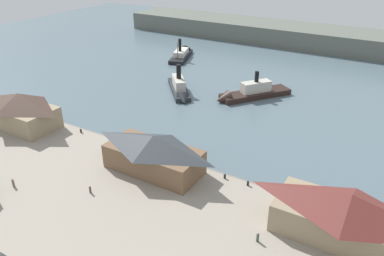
# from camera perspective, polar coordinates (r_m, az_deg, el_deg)

# --- Properties ---
(ground_plane) EXTENTS (320.00, 320.00, 0.00)m
(ground_plane) POSITION_cam_1_polar(r_m,az_deg,el_deg) (86.33, -2.38, -3.76)
(ground_plane) COLOR slate
(quay_promenade) EXTENTS (110.00, 36.00, 1.20)m
(quay_promenade) POSITION_cam_1_polar(r_m,az_deg,el_deg) (71.81, -12.15, -10.95)
(quay_promenade) COLOR #9E9384
(quay_promenade) RESTS_ON ground
(seawall_edge) EXTENTS (110.00, 0.80, 1.00)m
(seawall_edge) POSITION_cam_1_polar(r_m,az_deg,el_deg) (83.52, -3.74, -4.54)
(seawall_edge) COLOR gray
(seawall_edge) RESTS_ON ground
(ferry_shed_west_terminal) EXTENTS (17.99, 10.36, 8.77)m
(ferry_shed_west_terminal) POSITION_cam_1_polar(r_m,az_deg,el_deg) (102.77, -24.24, 2.50)
(ferry_shed_west_terminal) COLOR #998466
(ferry_shed_west_terminal) RESTS_ON quay_promenade
(ferry_shed_central_terminal) EXTENTS (19.76, 9.40, 7.81)m
(ferry_shed_central_terminal) POSITION_cam_1_polar(r_m,az_deg,el_deg) (76.47, -5.78, -3.74)
(ferry_shed_central_terminal) COLOR brown
(ferry_shed_central_terminal) RESTS_ON quay_promenade
(ferry_shed_customs_shed) EXTENTS (22.34, 10.03, 8.22)m
(ferry_shed_customs_shed) POSITION_cam_1_polar(r_m,az_deg,el_deg) (64.62, 22.28, -12.11)
(ferry_shed_customs_shed) COLOR #998466
(ferry_shed_customs_shed) RESTS_ON quay_promenade
(pedestrian_by_tram) EXTENTS (0.44, 0.44, 1.78)m
(pedestrian_by_tram) POSITION_cam_1_polar(r_m,az_deg,el_deg) (80.40, -25.21, -7.46)
(pedestrian_by_tram) COLOR #6B5B4C
(pedestrian_by_tram) RESTS_ON quay_promenade
(pedestrian_near_west_shed) EXTENTS (0.39, 0.39, 1.57)m
(pedestrian_near_west_shed) POSITION_cam_1_polar(r_m,az_deg,el_deg) (73.76, -15.00, -8.91)
(pedestrian_near_west_shed) COLOR #4C3D33
(pedestrian_near_west_shed) RESTS_ON quay_promenade
(pedestrian_standing_center) EXTENTS (0.43, 0.43, 1.75)m
(pedestrian_standing_center) POSITION_cam_1_polar(r_m,az_deg,el_deg) (62.36, 9.81, -15.84)
(pedestrian_standing_center) COLOR #3D4C42
(pedestrian_standing_center) RESTS_ON quay_promenade
(mooring_post_center_west) EXTENTS (0.44, 0.44, 0.90)m
(mooring_post_center_west) POSITION_cam_1_polar(r_m,az_deg,el_deg) (96.14, -16.30, -0.41)
(mooring_post_center_west) COLOR black
(mooring_post_center_west) RESTS_ON quay_promenade
(mooring_post_center_east) EXTENTS (0.44, 0.44, 0.90)m
(mooring_post_center_east) POSITION_cam_1_polar(r_m,az_deg,el_deg) (74.18, 8.37, -8.21)
(mooring_post_center_east) COLOR black
(mooring_post_center_east) RESTS_ON quay_promenade
(mooring_post_west) EXTENTS (0.44, 0.44, 0.90)m
(mooring_post_west) POSITION_cam_1_polar(r_m,az_deg,el_deg) (75.63, 4.93, -7.24)
(mooring_post_west) COLOR black
(mooring_post_west) RESTS_ON quay_promenade
(ferry_near_quay) EXTENTS (11.61, 20.98, 10.11)m
(ferry_near_quay) POSITION_cam_1_polar(r_m,az_deg,el_deg) (157.48, -1.43, 11.08)
(ferry_near_quay) COLOR black
(ferry_near_quay) RESTS_ON ground
(ferry_mid_harbor) EXTENTS (18.72, 22.69, 9.78)m
(ferry_mid_harbor) POSITION_cam_1_polar(r_m,az_deg,el_deg) (116.25, 8.31, 5.12)
(ferry_mid_harbor) COLOR black
(ferry_mid_harbor) RESTS_ON ground
(ferry_moored_west) EXTENTS (16.82, 18.40, 10.24)m
(ferry_moored_west) POSITION_cam_1_polar(r_m,az_deg,el_deg) (118.42, -1.84, 5.88)
(ferry_moored_west) COLOR #23282D
(ferry_moored_west) RESTS_ON ground
(far_headland) EXTENTS (180.00, 24.00, 8.00)m
(far_headland) POSITION_cam_1_polar(r_m,az_deg,el_deg) (181.27, 17.34, 12.91)
(far_headland) COLOR #60665B
(far_headland) RESTS_ON ground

